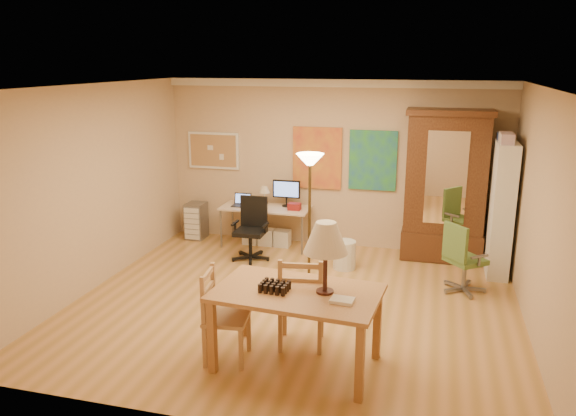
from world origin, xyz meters
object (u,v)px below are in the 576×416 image
(office_chair_black, at_px, (251,243))
(office_chair_green, at_px, (462,274))
(computer_desk, at_px, (268,222))
(bookshelf, at_px, (501,210))
(dining_table, at_px, (307,277))
(armoire, at_px, (444,196))

(office_chair_black, relative_size, office_chair_green, 1.01)
(computer_desk, relative_size, office_chair_black, 1.51)
(bookshelf, bearing_deg, dining_table, -122.99)
(office_chair_green, bearing_deg, office_chair_black, 171.12)
(dining_table, bearing_deg, bookshelf, 57.01)
(office_chair_black, distance_m, armoire, 3.03)
(office_chair_black, relative_size, armoire, 0.42)
(dining_table, xyz_separation_m, office_chair_green, (1.57, 2.35, -0.71))
(office_chair_green, relative_size, armoire, 0.41)
(office_chair_black, bearing_deg, armoire, 15.62)
(office_chair_black, bearing_deg, dining_table, -61.59)
(computer_desk, height_order, office_chair_green, computer_desk)
(office_chair_green, distance_m, armoire, 1.50)
(bookshelf, bearing_deg, office_chair_black, -174.42)
(dining_table, relative_size, office_chair_black, 1.75)
(computer_desk, distance_m, armoire, 2.84)
(dining_table, bearing_deg, office_chair_black, 118.41)
(dining_table, xyz_separation_m, armoire, (1.30, 3.63, 0.04))
(computer_desk, xyz_separation_m, office_chair_green, (3.05, -1.19, -0.15))
(dining_table, relative_size, armoire, 0.73)
(computer_desk, bearing_deg, dining_table, -67.35)
(office_chair_green, relative_size, bookshelf, 0.50)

